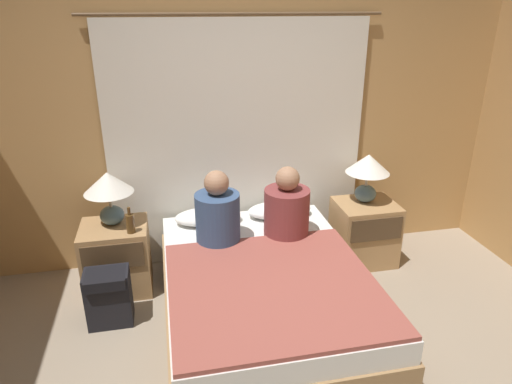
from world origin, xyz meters
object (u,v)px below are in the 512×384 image
at_px(bed, 264,294).
at_px(pillow_right, 279,210).
at_px(nightstand_left, 117,258).
at_px(lamp_left, 109,189).
at_px(person_left_in_bed, 218,214).
at_px(backpack_on_floor, 108,295).
at_px(pillow_left, 208,216).
at_px(lamp_right, 368,169).
at_px(nightstand_right, 364,232).
at_px(person_right_in_bed, 287,209).
at_px(beer_bottle_on_left_stand, 130,223).

relative_size(bed, pillow_right, 3.44).
xyz_separation_m(nightstand_left, lamp_left, (0.00, 0.05, 0.58)).
bearing_deg(person_left_in_bed, nightstand_left, 163.88).
bearing_deg(backpack_on_floor, bed, -11.08).
height_order(pillow_left, person_left_in_bed, person_left_in_bed).
bearing_deg(lamp_right, lamp_left, 180.00).
bearing_deg(nightstand_right, bed, -148.41).
bearing_deg(person_left_in_bed, person_right_in_bed, 0.00).
relative_size(bed, lamp_right, 4.43).
distance_m(nightstand_left, pillow_right, 1.40).
bearing_deg(person_left_in_bed, lamp_left, 160.57).
bearing_deg(lamp_left, nightstand_left, -90.00).
distance_m(person_right_in_bed, backpack_on_floor, 1.46).
height_order(pillow_left, person_right_in_bed, person_right_in_bed).
height_order(pillow_right, person_left_in_bed, person_left_in_bed).
bearing_deg(beer_bottle_on_left_stand, backpack_on_floor, -120.55).
bearing_deg(lamp_left, pillow_right, 2.67).
height_order(nightstand_right, lamp_left, lamp_left).
bearing_deg(backpack_on_floor, nightstand_left, 85.34).
relative_size(nightstand_left, pillow_right, 1.01).
relative_size(person_left_in_bed, backpack_on_floor, 1.38).
distance_m(pillow_left, beer_bottle_on_left_stand, 0.67).
height_order(nightstand_right, person_left_in_bed, person_left_in_bed).
bearing_deg(lamp_left, lamp_right, 0.00).
relative_size(nightstand_right, pillow_right, 1.01).
bearing_deg(beer_bottle_on_left_stand, nightstand_right, 3.79).
height_order(lamp_left, person_right_in_bed, person_right_in_bed).
bearing_deg(backpack_on_floor, lamp_right, 12.75).
height_order(lamp_left, backpack_on_floor, lamp_left).
xyz_separation_m(bed, nightstand_right, (1.06, 0.65, 0.05)).
bearing_deg(backpack_on_floor, pillow_left, 35.00).
distance_m(person_left_in_bed, beer_bottle_on_left_stand, 0.66).
xyz_separation_m(lamp_left, lamp_right, (2.12, 0.00, 0.00)).
height_order(bed, person_left_in_bed, person_left_in_bed).
bearing_deg(nightstand_right, pillow_right, 171.37).
height_order(nightstand_left, backpack_on_floor, nightstand_left).
distance_m(lamp_left, pillow_left, 0.83).
bearing_deg(pillow_right, lamp_right, -4.84).
bearing_deg(beer_bottle_on_left_stand, lamp_left, 128.71).
bearing_deg(nightstand_right, person_right_in_bed, -163.76).
xyz_separation_m(bed, lamp_left, (-1.06, 0.70, 0.63)).
xyz_separation_m(person_left_in_bed, person_right_in_bed, (0.54, 0.00, -0.01)).
bearing_deg(nightstand_right, lamp_right, 90.00).
bearing_deg(pillow_left, lamp_left, -175.16).
xyz_separation_m(lamp_right, beer_bottle_on_left_stand, (-1.98, -0.18, -0.22)).
distance_m(bed, pillow_right, 0.88).
relative_size(pillow_left, person_right_in_bed, 0.97).
distance_m(pillow_left, backpack_on_floor, 1.00).
distance_m(pillow_right, beer_bottle_on_left_stand, 1.25).
xyz_separation_m(nightstand_left, nightstand_right, (2.12, 0.00, 0.00)).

